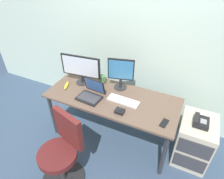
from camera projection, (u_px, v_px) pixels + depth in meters
The scene contains 14 objects.
ground_plane at pixel (112, 135), 3.00m from camera, with size 8.00×8.00×0.00m, color #354860.
back_wall at pixel (134, 32), 2.70m from camera, with size 6.00×0.10×2.80m, color silver.
desk at pixel (112, 101), 2.60m from camera, with size 1.76×0.74×0.75m.
file_cabinet at pixel (194, 141), 2.50m from camera, with size 0.42×0.53×0.65m.
desk_phone at pixel (200, 122), 2.28m from camera, with size 0.17×0.20×0.09m.
office_chair at pixel (63, 154), 2.20m from camera, with size 0.52×0.53×0.97m.
monitor_main at pixel (81, 68), 2.68m from camera, with size 0.57×0.18×0.43m.
monitor_side at pixel (121, 72), 2.58m from camera, with size 0.35×0.18×0.44m.
keyboard at pixel (123, 101), 2.47m from camera, with size 0.41×0.15×0.03m.
laptop at pixel (91, 93), 2.53m from camera, with size 0.33×0.30×0.23m.
trackball_mouse at pixel (120, 111), 2.30m from camera, with size 0.11×0.09×0.07m.
coffee_mug at pixel (103, 79), 2.80m from camera, with size 0.10×0.09×0.11m.
cell_phone at pixel (164, 123), 2.17m from camera, with size 0.07×0.14×0.01m, color black.
banana at pixel (67, 85), 2.74m from camera, with size 0.19×0.04×0.04m, color yellow.
Camera 1 is at (0.85, -1.82, 2.34)m, focal length 31.05 mm.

